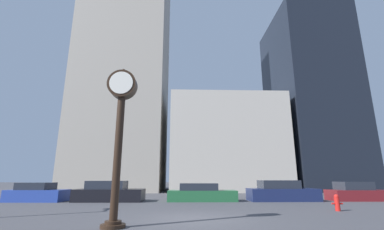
{
  "coord_description": "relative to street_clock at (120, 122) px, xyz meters",
  "views": [
    {
      "loc": [
        -0.4,
        -10.7,
        1.55
      ],
      "look_at": [
        0.34,
        10.8,
        6.88
      ],
      "focal_mm": 24.0,
      "sensor_mm": 36.0,
      "label": 1
    }
  ],
  "objects": [
    {
      "name": "car_black",
      "position": [
        -2.88,
        9.85,
        -2.9
      ],
      "size": [
        4.69,
        2.01,
        1.39
      ],
      "rotation": [
        0.0,
        0.0,
        -0.02
      ],
      "color": "black",
      "rests_on": "ground_plane"
    },
    {
      "name": "ground_plane",
      "position": [
        2.64,
        1.77,
        -3.49
      ],
      "size": [
        200.0,
        200.0,
        0.0
      ],
      "primitive_type": "plane",
      "color": "#424247"
    },
    {
      "name": "car_maroon",
      "position": [
        14.79,
        10.0,
        -2.94
      ],
      "size": [
        3.91,
        1.99,
        1.31
      ],
      "rotation": [
        0.0,
        0.0,
        -0.02
      ],
      "color": "maroon",
      "rests_on": "ground_plane"
    },
    {
      "name": "building_tall_tower",
      "position": [
        -6.02,
        25.77,
        13.81
      ],
      "size": [
        11.33,
        12.0,
        34.6
      ],
      "color": "#ADA393",
      "rests_on": "ground_plane"
    },
    {
      "name": "street_clock",
      "position": [
        0.0,
        0.0,
        0.0
      ],
      "size": [
        1.02,
        0.8,
        5.51
      ],
      "color": "black",
      "rests_on": "ground_plane"
    },
    {
      "name": "car_green",
      "position": [
        3.53,
        9.9,
        -2.97
      ],
      "size": [
        4.8,
        1.82,
        1.22
      ],
      "rotation": [
        0.0,
        0.0,
        -0.01
      ],
      "color": "#236038",
      "rests_on": "ground_plane"
    },
    {
      "name": "fire_hydrant_far",
      "position": [
        9.83,
        4.07,
        -3.09
      ],
      "size": [
        0.55,
        0.24,
        0.78
      ],
      "color": "red",
      "rests_on": "ground_plane"
    },
    {
      "name": "building_glass_modern",
      "position": [
        20.3,
        25.77,
        9.05
      ],
      "size": [
        9.26,
        12.0,
        25.07
      ],
      "color": "black",
      "rests_on": "ground_plane"
    },
    {
      "name": "building_storefront_row",
      "position": [
        7.81,
        25.77,
        2.4
      ],
      "size": [
        14.14,
        12.0,
        11.76
      ],
      "color": "beige",
      "rests_on": "ground_plane"
    },
    {
      "name": "car_blue",
      "position": [
        -7.88,
        10.06,
        -2.95
      ],
      "size": [
        3.89,
        2.09,
        1.26
      ],
      "rotation": [
        0.0,
        0.0,
        -0.05
      ],
      "color": "#28429E",
      "rests_on": "ground_plane"
    },
    {
      "name": "car_navy",
      "position": [
        9.28,
        9.9,
        -2.89
      ],
      "size": [
        4.8,
        1.95,
        1.42
      ],
      "rotation": [
        0.0,
        0.0,
        -0.0
      ],
      "color": "#19234C",
      "rests_on": "ground_plane"
    }
  ]
}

